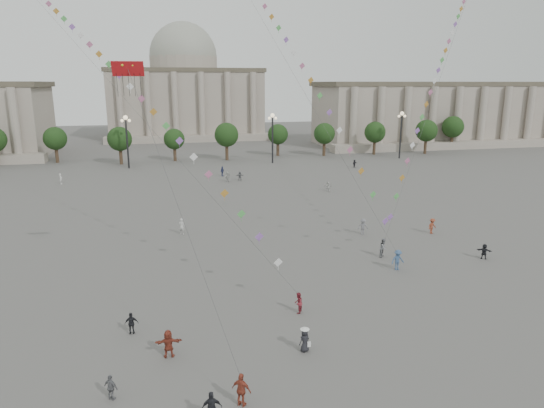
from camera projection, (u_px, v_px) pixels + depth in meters
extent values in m
plane|color=#504D4B|center=(287.00, 319.00, 35.65)|extent=(360.00, 360.00, 0.00)
cube|color=gray|center=(455.00, 115.00, 139.77)|extent=(80.00, 22.00, 16.00)
cube|color=brown|center=(458.00, 84.00, 137.69)|extent=(81.60, 22.44, 1.20)
cube|color=gray|center=(481.00, 144.00, 129.18)|extent=(84.00, 4.00, 2.00)
cube|color=gray|center=(186.00, 105.00, 156.14)|extent=(46.00, 30.00, 20.00)
cube|color=brown|center=(184.00, 71.00, 153.57)|extent=(46.92, 30.60, 1.20)
cube|color=gray|center=(190.00, 139.00, 142.25)|extent=(48.30, 4.00, 2.00)
cylinder|color=gray|center=(184.00, 65.00, 153.11)|extent=(21.00, 21.00, 5.00)
sphere|color=gray|center=(184.00, 56.00, 152.50)|extent=(21.00, 21.00, 21.00)
cylinder|color=#35281A|center=(57.00, 156.00, 102.48)|extent=(0.70, 0.70, 3.52)
sphere|color=black|center=(55.00, 139.00, 101.58)|extent=(5.12, 5.12, 5.12)
cylinder|color=#35281A|center=(116.00, 155.00, 105.08)|extent=(0.70, 0.70, 3.52)
sphere|color=black|center=(115.00, 138.00, 104.18)|extent=(5.12, 5.12, 5.12)
cylinder|color=#35281A|center=(173.00, 153.00, 107.68)|extent=(0.70, 0.70, 3.52)
sphere|color=black|center=(172.00, 136.00, 106.78)|extent=(5.12, 5.12, 5.12)
cylinder|color=#35281A|center=(226.00, 151.00, 110.27)|extent=(0.70, 0.70, 3.52)
sphere|color=black|center=(226.00, 135.00, 109.38)|extent=(5.12, 5.12, 5.12)
cylinder|color=#35281A|center=(277.00, 150.00, 112.87)|extent=(0.70, 0.70, 3.52)
sphere|color=black|center=(277.00, 134.00, 111.98)|extent=(5.12, 5.12, 5.12)
cylinder|color=#35281A|center=(326.00, 148.00, 115.47)|extent=(0.70, 0.70, 3.52)
sphere|color=black|center=(327.00, 133.00, 114.58)|extent=(5.12, 5.12, 5.12)
cylinder|color=#35281A|center=(373.00, 147.00, 118.07)|extent=(0.70, 0.70, 3.52)
sphere|color=black|center=(374.00, 132.00, 117.18)|extent=(5.12, 5.12, 5.12)
cylinder|color=#35281A|center=(418.00, 145.00, 120.67)|extent=(0.70, 0.70, 3.52)
sphere|color=black|center=(419.00, 131.00, 119.77)|extent=(5.12, 5.12, 5.12)
cylinder|color=#35281A|center=(460.00, 144.00, 123.27)|extent=(0.70, 0.70, 3.52)
sphere|color=black|center=(462.00, 130.00, 122.37)|extent=(5.12, 5.12, 5.12)
cylinder|color=#262628|center=(127.00, 144.00, 97.37)|extent=(0.36, 0.36, 10.00)
sphere|color=#FFE5B2|center=(125.00, 118.00, 96.11)|extent=(0.90, 0.90, 0.90)
sphere|color=#FFE5B2|center=(122.00, 121.00, 96.11)|extent=(0.60, 0.60, 0.60)
sphere|color=#FFE5B2|center=(129.00, 121.00, 96.41)|extent=(0.60, 0.60, 0.60)
cylinder|color=#262628|center=(272.00, 140.00, 103.87)|extent=(0.36, 0.36, 10.00)
sphere|color=#FFE5B2|center=(273.00, 115.00, 102.61)|extent=(0.90, 0.90, 0.90)
sphere|color=#FFE5B2|center=(269.00, 118.00, 102.60)|extent=(0.60, 0.60, 0.60)
sphere|color=#FFE5B2|center=(276.00, 118.00, 102.91)|extent=(0.60, 0.60, 0.60)
cylinder|color=#262628|center=(401.00, 137.00, 110.37)|extent=(0.36, 0.36, 10.00)
sphere|color=#FFE5B2|center=(402.00, 113.00, 109.10)|extent=(0.90, 0.90, 0.90)
sphere|color=#FFE5B2|center=(399.00, 116.00, 109.10)|extent=(0.60, 0.60, 0.60)
sphere|color=#FFE5B2|center=(405.00, 116.00, 109.40)|extent=(0.60, 0.60, 0.60)
imported|color=navy|center=(222.00, 171.00, 90.04)|extent=(1.05, 1.10, 1.83)
imported|color=black|center=(484.00, 251.00, 47.66)|extent=(1.41, 1.22, 1.54)
imported|color=#B6B7B2|center=(227.00, 177.00, 84.87)|extent=(1.61, 1.54, 1.82)
imported|color=slate|center=(363.00, 227.00, 55.30)|extent=(1.34, 0.96, 1.88)
imported|color=silver|center=(328.00, 187.00, 77.53)|extent=(1.48, 0.81, 1.53)
imported|color=brown|center=(432.00, 226.00, 55.68)|extent=(1.33, 1.05, 1.81)
imported|color=black|center=(355.00, 164.00, 99.36)|extent=(1.51, 1.23, 1.61)
imported|color=silver|center=(61.00, 179.00, 83.01)|extent=(0.45, 0.67, 1.83)
imported|color=slate|center=(240.00, 176.00, 86.10)|extent=(1.55, 0.69, 1.61)
imported|color=beige|center=(182.00, 226.00, 55.37)|extent=(0.82, 0.69, 1.91)
imported|color=#963C29|center=(242.00, 390.00, 25.86)|extent=(1.17, 1.06, 1.92)
imported|color=black|center=(132.00, 323.00, 33.37)|extent=(0.93, 0.39, 1.58)
imported|color=brown|center=(168.00, 344.00, 30.52)|extent=(1.72, 0.60, 1.84)
imported|color=slate|center=(111.00, 387.00, 26.41)|extent=(0.92, 0.82, 1.50)
imported|color=#232328|center=(212.00, 408.00, 24.56)|extent=(1.07, 0.49, 1.78)
imported|color=maroon|center=(298.00, 303.00, 36.42)|extent=(0.93, 0.99, 1.63)
imported|color=#38557F|center=(398.00, 260.00, 44.81)|extent=(1.30, 0.81, 1.95)
imported|color=slate|center=(383.00, 248.00, 48.17)|extent=(1.17, 1.16, 1.91)
imported|color=black|center=(305.00, 340.00, 31.19)|extent=(0.90, 0.76, 1.56)
cone|color=white|center=(305.00, 328.00, 30.99)|extent=(0.52, 0.52, 0.14)
cylinder|color=white|center=(305.00, 329.00, 31.00)|extent=(0.60, 0.60, 0.02)
cube|color=white|center=(309.00, 344.00, 31.16)|extent=(0.22, 0.10, 0.35)
cube|color=#AE1216|center=(128.00, 69.00, 34.00)|extent=(2.23, 0.64, 1.02)
cube|color=#1B9727|center=(122.00, 65.00, 33.83)|extent=(0.36, 0.21, 0.34)
cube|color=#1E58A6|center=(133.00, 65.00, 33.98)|extent=(0.36, 0.21, 0.34)
sphere|color=yellow|center=(122.00, 65.00, 33.79)|extent=(0.20, 0.20, 0.20)
sphere|color=yellow|center=(133.00, 65.00, 33.94)|extent=(0.20, 0.20, 0.20)
cylinder|color=#3F3F3F|center=(177.00, 202.00, 29.85)|extent=(0.02, 0.02, 22.27)
cylinder|color=#3F3F3F|center=(100.00, 71.00, 53.38)|extent=(0.02, 0.02, 69.01)
cube|color=white|center=(278.00, 262.00, 37.29)|extent=(0.76, 0.25, 0.76)
cube|color=#935DBA|center=(259.00, 237.00, 38.42)|extent=(0.76, 0.25, 0.76)
cube|color=#53B455|center=(241.00, 214.00, 39.58)|extent=(0.76, 0.25, 0.76)
cube|color=#C1832D|center=(225.00, 193.00, 40.75)|extent=(0.76, 0.25, 0.76)
cube|color=#C16692|center=(209.00, 174.00, 41.94)|extent=(0.76, 0.25, 0.76)
cube|color=white|center=(194.00, 157.00, 43.14)|extent=(0.76, 0.25, 0.76)
cube|color=#935DBA|center=(180.00, 141.00, 44.35)|extent=(0.76, 0.25, 0.76)
cube|color=#53B455|center=(166.00, 126.00, 45.56)|extent=(0.76, 0.25, 0.76)
cube|color=#C1832D|center=(153.00, 112.00, 46.78)|extent=(0.76, 0.25, 0.76)
cube|color=#C16692|center=(141.00, 99.00, 48.01)|extent=(0.76, 0.25, 0.76)
cube|color=white|center=(130.00, 86.00, 49.23)|extent=(0.76, 0.25, 0.76)
cube|color=#935DBA|center=(119.00, 75.00, 50.47)|extent=(0.76, 0.25, 0.76)
cube|color=#53B455|center=(109.00, 64.00, 51.70)|extent=(0.76, 0.25, 0.76)
cube|color=#C1832D|center=(99.00, 54.00, 52.94)|extent=(0.76, 0.25, 0.76)
cube|color=#C16692|center=(90.00, 44.00, 54.18)|extent=(0.76, 0.25, 0.76)
cube|color=white|center=(81.00, 35.00, 55.43)|extent=(0.76, 0.25, 0.76)
cube|color=#935DBA|center=(72.00, 27.00, 56.67)|extent=(0.76, 0.25, 0.76)
cube|color=#53B455|center=(64.00, 19.00, 57.92)|extent=(0.76, 0.25, 0.76)
cube|color=#C1832D|center=(56.00, 11.00, 59.17)|extent=(0.76, 0.25, 0.76)
cube|color=#C16692|center=(49.00, 4.00, 60.43)|extent=(0.76, 0.25, 0.76)
cylinder|color=#3F3F3F|center=(272.00, 36.00, 63.19)|extent=(0.02, 0.02, 68.99)
cube|color=#935DBA|center=(385.00, 221.00, 45.85)|extent=(0.76, 0.25, 0.76)
cube|color=#53B455|center=(373.00, 194.00, 47.15)|extent=(0.76, 0.25, 0.76)
cube|color=#C1832D|center=(361.00, 171.00, 48.49)|extent=(0.76, 0.25, 0.76)
cube|color=#C16692|center=(350.00, 150.00, 49.86)|extent=(0.76, 0.25, 0.76)
cube|color=white|center=(339.00, 130.00, 51.24)|extent=(0.76, 0.25, 0.76)
cube|color=#935DBA|center=(329.00, 112.00, 52.63)|extent=(0.76, 0.25, 0.76)
cube|color=#53B455|center=(320.00, 96.00, 54.04)|extent=(0.76, 0.25, 0.76)
cube|color=#C1832D|center=(311.00, 80.00, 55.45)|extent=(0.76, 0.25, 0.76)
cube|color=#C16692|center=(302.00, 66.00, 56.87)|extent=(0.76, 0.25, 0.76)
cube|color=white|center=(294.00, 52.00, 58.30)|extent=(0.76, 0.25, 0.76)
cube|color=#935DBA|center=(286.00, 40.00, 59.74)|extent=(0.76, 0.25, 0.76)
cube|color=#53B455|center=(279.00, 28.00, 61.17)|extent=(0.76, 0.25, 0.76)
cube|color=#C1832D|center=(272.00, 17.00, 62.62)|extent=(0.76, 0.25, 0.76)
cube|color=#C16692|center=(265.00, 6.00, 64.07)|extent=(0.76, 0.25, 0.76)
cylinder|color=#3F3F3F|center=(444.00, 66.00, 63.95)|extent=(0.02, 0.02, 59.30)
cube|color=#935DBA|center=(390.00, 217.00, 49.06)|extent=(0.76, 0.25, 0.76)
cube|color=#53B455|center=(396.00, 196.00, 50.18)|extent=(0.76, 0.25, 0.76)
cube|color=#C1832D|center=(402.00, 178.00, 51.33)|extent=(0.76, 0.25, 0.76)
cube|color=#C16692|center=(407.00, 161.00, 52.51)|extent=(0.76, 0.25, 0.76)
cube|color=white|center=(412.00, 145.00, 53.70)|extent=(0.76, 0.25, 0.76)
cube|color=#935DBA|center=(417.00, 131.00, 54.90)|extent=(0.76, 0.25, 0.76)
cube|color=#53B455|center=(422.00, 117.00, 56.10)|extent=(0.76, 0.25, 0.76)
cube|color=#C1832D|center=(426.00, 104.00, 57.32)|extent=(0.76, 0.25, 0.76)
cube|color=#C16692|center=(431.00, 92.00, 58.54)|extent=(0.76, 0.25, 0.76)
cube|color=white|center=(435.00, 81.00, 59.77)|extent=(0.76, 0.25, 0.76)
cube|color=#935DBA|center=(438.00, 70.00, 61.00)|extent=(0.76, 0.25, 0.76)
cube|color=#53B455|center=(442.00, 60.00, 62.24)|extent=(0.76, 0.25, 0.76)
cube|color=#C1832D|center=(446.00, 50.00, 63.48)|extent=(0.76, 0.25, 0.76)
cube|color=#C16692|center=(449.00, 41.00, 64.72)|extent=(0.76, 0.25, 0.76)
cube|color=white|center=(452.00, 32.00, 65.97)|extent=(0.76, 0.25, 0.76)
cube|color=#935DBA|center=(455.00, 24.00, 67.22)|extent=(0.76, 0.25, 0.76)
cube|color=#53B455|center=(458.00, 16.00, 68.47)|extent=(0.76, 0.25, 0.76)
cube|color=#C1832D|center=(461.00, 9.00, 69.73)|extent=(0.76, 0.25, 0.76)
cube|color=#C16692|center=(464.00, 2.00, 70.99)|extent=(0.76, 0.25, 0.76)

